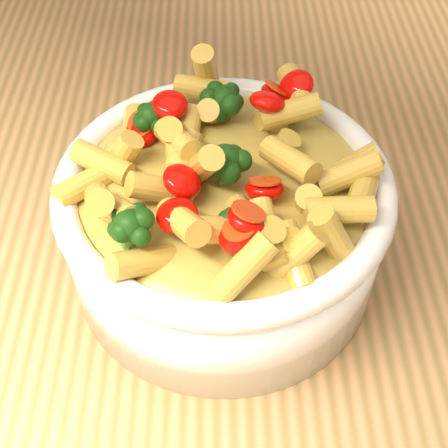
{
  "coord_description": "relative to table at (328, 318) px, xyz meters",
  "views": [
    {
      "loc": [
        -0.1,
        -0.31,
        1.27
      ],
      "look_at": [
        -0.09,
        -0.02,
        0.95
      ],
      "focal_mm": 50.0,
      "sensor_mm": 36.0,
      "label": 1
    }
  ],
  "objects": [
    {
      "name": "table",
      "position": [
        0.0,
        0.0,
        0.0
      ],
      "size": [
        1.2,
        0.8,
        0.9
      ],
      "color": "tan",
      "rests_on": "ground"
    },
    {
      "name": "serving_bowl",
      "position": [
        -0.09,
        -0.02,
        0.15
      ],
      "size": [
        0.22,
        0.22,
        0.1
      ],
      "color": "white",
      "rests_on": "table"
    },
    {
      "name": "pasta_salad",
      "position": [
        -0.09,
        -0.02,
        0.21
      ],
      "size": [
        0.18,
        0.18,
        0.04
      ],
      "color": "gold",
      "rests_on": "serving_bowl"
    }
  ]
}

